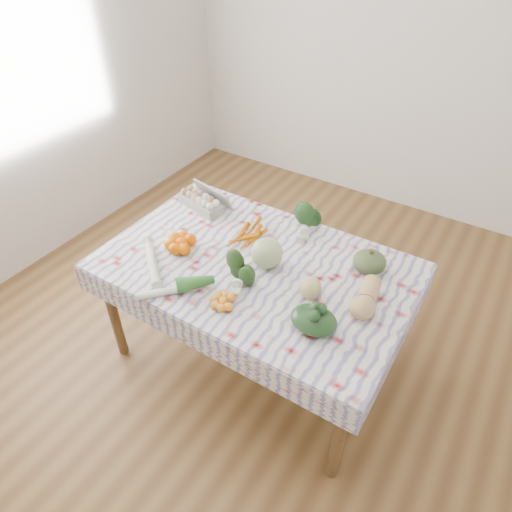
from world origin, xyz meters
TOP-DOWN VIEW (x-y plane):
  - ground at (0.00, 0.00)m, footprint 4.50×4.50m
  - wall_back at (0.00, 2.25)m, footprint 4.00×0.04m
  - dining_table at (0.00, 0.00)m, footprint 1.60×1.00m
  - tablecloth at (0.00, 0.00)m, footprint 1.66×1.06m
  - egg_carton at (-0.60, 0.28)m, footprint 0.34×0.19m
  - carrot_bunch at (-0.16, 0.17)m, footprint 0.31×0.30m
  - kale_bunch at (0.09, 0.41)m, footprint 0.20×0.19m
  - kabocha_squash at (0.53, 0.28)m, footprint 0.20×0.20m
  - cabbage at (0.05, 0.02)m, footprint 0.22×0.22m
  - butternut_squash at (0.62, 0.02)m, footprint 0.16×0.28m
  - orange_cluster at (-0.43, -0.11)m, footprint 0.28×0.28m
  - broccoli at (0.01, -0.17)m, footprint 0.19×0.19m
  - mandarin_cluster at (0.03, -0.34)m, footprint 0.20×0.20m
  - grapefruit at (0.36, -0.06)m, footprint 0.12×0.12m
  - spinach_bag at (0.47, -0.24)m, footprint 0.28×0.25m
  - daikon at (-0.45, -0.32)m, footprint 0.30×0.27m
  - leek at (-0.23, -0.40)m, footprint 0.29×0.31m

SIDE VIEW (x-z plane):
  - ground at x=0.00m, z-range 0.00..0.00m
  - dining_table at x=0.00m, z-range 0.30..1.05m
  - tablecloth at x=0.00m, z-range 0.75..0.76m
  - leek at x=-0.23m, z-range 0.76..0.80m
  - carrot_bunch at x=-0.16m, z-range 0.76..0.81m
  - mandarin_cluster at x=0.03m, z-range 0.76..0.81m
  - daikon at x=-0.45m, z-range 0.76..0.81m
  - orange_cluster at x=-0.43m, z-range 0.76..0.84m
  - egg_carton at x=-0.60m, z-range 0.76..0.85m
  - spinach_bag at x=0.47m, z-range 0.76..0.86m
  - broccoli at x=0.01m, z-range 0.76..0.87m
  - grapefruit at x=0.36m, z-range 0.76..0.87m
  - kabocha_squash at x=0.53m, z-range 0.76..0.88m
  - butternut_squash at x=0.62m, z-range 0.76..0.88m
  - kale_bunch at x=0.09m, z-range 0.76..0.90m
  - cabbage at x=0.05m, z-range 0.76..0.93m
  - wall_back at x=0.00m, z-range 0.00..2.80m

